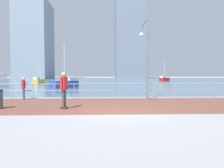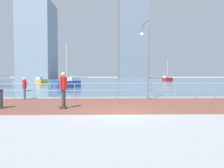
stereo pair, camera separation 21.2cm
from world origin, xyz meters
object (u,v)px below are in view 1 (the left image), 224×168
(skateboarder, at_px, (64,87))
(sailboat_red, at_px, (65,83))
(bystander, at_px, (24,87))
(lamppost, at_px, (145,56))
(sailboat_navy, at_px, (38,81))
(sailboat_teal, at_px, (164,79))

(skateboarder, height_order, sailboat_red, sailboat_red)
(skateboarder, bearing_deg, sailboat_red, 99.36)
(bystander, height_order, sailboat_red, sailboat_red)
(lamppost, relative_size, sailboat_navy, 1.04)
(sailboat_red, relative_size, sailboat_teal, 1.03)
(sailboat_teal, bearing_deg, bystander, -117.22)
(sailboat_red, bearing_deg, skateboarder, -80.64)
(skateboarder, xyz_separation_m, sailboat_red, (-2.86, 17.32, -0.54))
(skateboarder, bearing_deg, bystander, 129.06)
(skateboarder, distance_m, sailboat_teal, 47.64)
(lamppost, height_order, sailboat_navy, lamppost)
(skateboarder, distance_m, sailboat_navy, 32.66)
(sailboat_teal, bearing_deg, skateboarder, -111.24)
(sailboat_red, relative_size, sailboat_navy, 1.10)
(skateboarder, height_order, sailboat_navy, sailboat_navy)
(lamppost, distance_m, sailboat_red, 15.45)
(skateboarder, xyz_separation_m, sailboat_navy, (-10.16, 31.03, -0.59))
(sailboat_teal, bearing_deg, lamppost, -107.24)
(lamppost, xyz_separation_m, sailboat_teal, (12.51, 40.31, -2.39))
(sailboat_navy, bearing_deg, skateboarder, -71.88)
(skateboarder, relative_size, sailboat_teal, 0.33)
(skateboarder, height_order, bystander, skateboarder)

